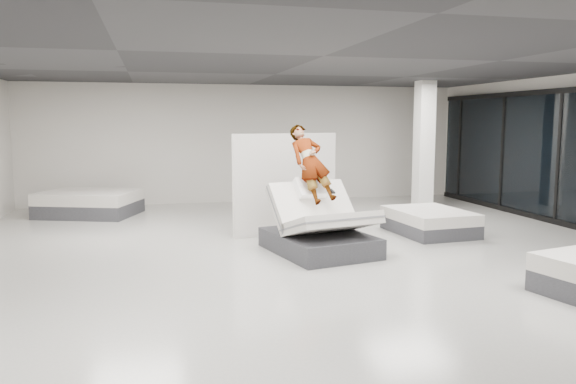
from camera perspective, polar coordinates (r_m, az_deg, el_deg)
The scene contains 8 objects.
room at distance 8.70m, azimuth 3.59°, elevation 3.08°, with size 14.00×14.04×3.20m.
hero_bed at distance 9.52m, azimuth 3.26°, elevation -3.92°, with size 1.80×2.17×1.27m.
person at distance 9.69m, azimuth 2.34°, elevation 1.18°, with size 0.55×0.36×1.52m, color slate.
remote at distance 9.51m, azimuth 4.50°, elevation 0.08°, with size 0.05×0.14×0.03m, color black.
divider_panel at distance 11.01m, azimuth -0.25°, elevation 0.81°, with size 2.18×0.10×1.99m, color silver.
flat_bed_right_far at distance 11.50m, azimuth 14.16°, elevation -2.95°, with size 1.42×1.82×0.47m.
flat_bed_left_far at distance 14.07m, azimuth -19.53°, elevation -1.09°, with size 2.53×2.22×0.58m.
column at distance 14.39m, azimuth 13.63°, elevation 4.55°, with size 0.40×0.40×3.20m, color silver.
Camera 1 is at (-2.56, -8.29, 2.24)m, focal length 35.00 mm.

